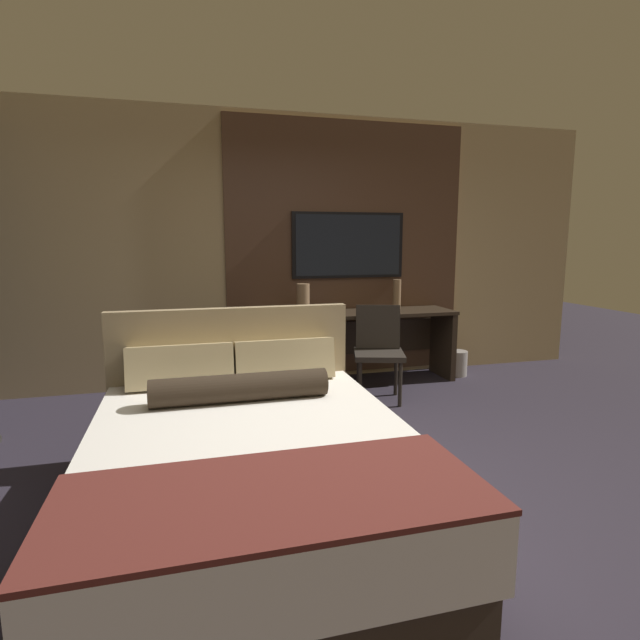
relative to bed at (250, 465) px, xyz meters
The scene contains 10 objects.
ground_plane 0.75m from the bed, ahead, with size 16.00×16.00×0.00m, color #28232D.
wall_back_tv_panel 3.02m from the bed, 73.80° to the left, with size 7.20×0.09×2.80m.
bed is the anchor object (origin of this frame).
desk 2.81m from the bed, 59.63° to the left, with size 2.12×0.55×0.76m.
tv 3.20m from the bed, 61.76° to the left, with size 1.24×0.04×0.70m.
desk_chair 2.34m from the bed, 51.38° to the left, with size 0.57×0.57×0.89m.
vase_tall 3.21m from the bed, 52.25° to the left, with size 0.09×0.09×0.32m.
vase_short 2.55m from the bed, 70.20° to the left, with size 0.13×0.13×0.31m.
book 2.65m from the bed, 65.70° to the left, with size 0.25×0.21×0.03m.
waste_bin 3.51m from the bed, 41.78° to the left, with size 0.22×0.22×0.28m.
Camera 1 is at (-0.97, -2.64, 1.51)m, focal length 28.00 mm.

